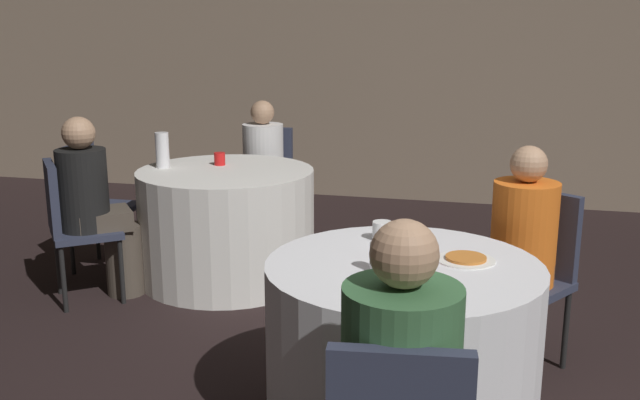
# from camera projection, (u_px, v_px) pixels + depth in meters

# --- Properties ---
(wall_back) EXTENTS (16.00, 0.06, 2.80)m
(wall_back) POSITION_uv_depth(u_px,v_px,m) (472.00, 57.00, 6.64)
(wall_back) COLOR gray
(wall_back) RESTS_ON ground_plane
(table_near) EXTENTS (1.12, 1.12, 0.75)m
(table_near) POSITION_uv_depth(u_px,v_px,m) (402.00, 351.00, 2.94)
(table_near) COLOR silver
(table_near) RESTS_ON ground_plane
(table_far) EXTENTS (1.17, 1.17, 0.75)m
(table_far) POSITION_uv_depth(u_px,v_px,m) (227.00, 225.00, 4.80)
(table_far) COLOR white
(table_far) RESTS_ON ground_plane
(chair_near_northeast) EXTENTS (0.55, 0.55, 0.89)m
(chair_near_northeast) POSITION_uv_depth(u_px,v_px,m) (532.00, 263.00, 3.54)
(chair_near_northeast) COLOR #2D3347
(chair_near_northeast) RESTS_ON ground_plane
(chair_far_southwest) EXTENTS (0.56, 0.56, 0.89)m
(chair_far_southwest) POSITION_uv_depth(u_px,v_px,m) (70.00, 218.00, 4.35)
(chair_far_southwest) COLOR #2D3347
(chair_far_southwest) RESTS_ON ground_plane
(chair_far_west) EXTENTS (0.41, 0.41, 0.89)m
(chair_far_west) POSITION_uv_depth(u_px,v_px,m) (91.00, 194.00, 4.98)
(chair_far_west) COLOR #2D3347
(chair_far_west) RESTS_ON ground_plane
(chair_far_north) EXTENTS (0.41, 0.42, 0.89)m
(chair_far_north) POSITION_uv_depth(u_px,v_px,m) (267.00, 173.00, 5.71)
(chair_far_north) COLOR #2D3347
(chair_far_north) RESTS_ON ground_plane
(person_white_shirt) EXTENTS (0.32, 0.50, 1.12)m
(person_white_shirt) POSITION_uv_depth(u_px,v_px,m) (261.00, 173.00, 5.54)
(person_white_shirt) COLOR black
(person_white_shirt) RESTS_ON ground_plane
(person_black_shirt) EXTENTS (0.45, 0.43, 1.16)m
(person_black_shirt) POSITION_uv_depth(u_px,v_px,m) (98.00, 210.00, 4.41)
(person_black_shirt) COLOR #4C4238
(person_black_shirt) RESTS_ON ground_plane
(person_orange_shirt) EXTENTS (0.43, 0.46, 1.14)m
(person_orange_shirt) POSITION_uv_depth(u_px,v_px,m) (513.00, 264.00, 3.43)
(person_orange_shirt) COLOR #4C4238
(person_orange_shirt) RESTS_ON ground_plane
(pizza_plate_near) EXTENTS (0.24, 0.24, 0.02)m
(pizza_plate_near) POSITION_uv_depth(u_px,v_px,m) (466.00, 259.00, 2.89)
(pizza_plate_near) COLOR white
(pizza_plate_near) RESTS_ON table_near
(soda_can_silver) EXTENTS (0.07, 0.07, 0.12)m
(soda_can_silver) POSITION_uv_depth(u_px,v_px,m) (378.00, 257.00, 2.75)
(soda_can_silver) COLOR silver
(soda_can_silver) RESTS_ON table_near
(soda_can_red) EXTENTS (0.07, 0.07, 0.12)m
(soda_can_red) POSITION_uv_depth(u_px,v_px,m) (407.00, 251.00, 2.82)
(soda_can_red) COLOR red
(soda_can_red) RESTS_ON table_near
(cup_near) EXTENTS (0.09, 0.09, 0.09)m
(cup_near) POSITION_uv_depth(u_px,v_px,m) (382.00, 231.00, 3.16)
(cup_near) COLOR white
(cup_near) RESTS_ON table_near
(bottle_far) EXTENTS (0.09, 0.09, 0.24)m
(bottle_far) POSITION_uv_depth(u_px,v_px,m) (162.00, 150.00, 4.76)
(bottle_far) COLOR white
(bottle_far) RESTS_ON table_far
(cup_far) EXTENTS (0.08, 0.08, 0.09)m
(cup_far) POSITION_uv_depth(u_px,v_px,m) (220.00, 159.00, 4.86)
(cup_far) COLOR red
(cup_far) RESTS_ON table_far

